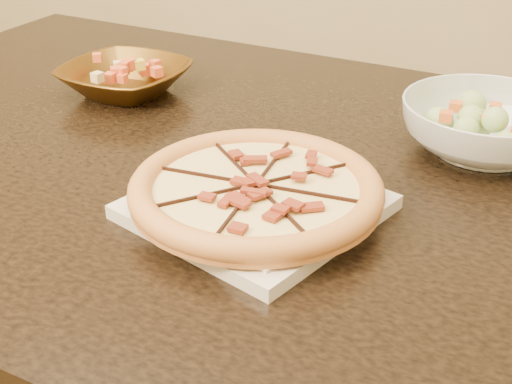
{
  "coord_description": "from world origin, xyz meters",
  "views": [
    {
      "loc": [
        0.48,
        -0.68,
        1.2
      ],
      "look_at": [
        0.22,
        0.04,
        0.78
      ],
      "focal_mm": 50.0,
      "sensor_mm": 36.0,
      "label": 1
    }
  ],
  "objects_px": {
    "plate": "(256,206)",
    "salad_bowl": "(486,127)",
    "dining_table": "(227,207)",
    "bronze_bowl": "(125,79)",
    "pizza": "(256,189)"
  },
  "relations": [
    {
      "from": "pizza",
      "to": "salad_bowl",
      "type": "relative_size",
      "value": 1.28
    },
    {
      "from": "plate",
      "to": "salad_bowl",
      "type": "xyz_separation_m",
      "value": [
        0.25,
        0.28,
        0.03
      ]
    },
    {
      "from": "dining_table",
      "to": "plate",
      "type": "xyz_separation_m",
      "value": [
        0.1,
        -0.15,
        0.1
      ]
    },
    {
      "from": "plate",
      "to": "pizza",
      "type": "distance_m",
      "value": 0.02
    },
    {
      "from": "pizza",
      "to": "bronze_bowl",
      "type": "bearing_deg",
      "value": 138.95
    },
    {
      "from": "bronze_bowl",
      "to": "salad_bowl",
      "type": "relative_size",
      "value": 0.86
    },
    {
      "from": "dining_table",
      "to": "bronze_bowl",
      "type": "relative_size",
      "value": 7.75
    },
    {
      "from": "pizza",
      "to": "dining_table",
      "type": "bearing_deg",
      "value": 124.44
    },
    {
      "from": "dining_table",
      "to": "pizza",
      "type": "relative_size",
      "value": 5.21
    },
    {
      "from": "plate",
      "to": "salad_bowl",
      "type": "distance_m",
      "value": 0.38
    },
    {
      "from": "bronze_bowl",
      "to": "plate",
      "type": "bearing_deg",
      "value": -41.05
    },
    {
      "from": "plate",
      "to": "salad_bowl",
      "type": "height_order",
      "value": "salad_bowl"
    },
    {
      "from": "dining_table",
      "to": "plate",
      "type": "height_order",
      "value": "plate"
    },
    {
      "from": "dining_table",
      "to": "pizza",
      "type": "distance_m",
      "value": 0.22
    },
    {
      "from": "pizza",
      "to": "salad_bowl",
      "type": "height_order",
      "value": "salad_bowl"
    }
  ]
}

